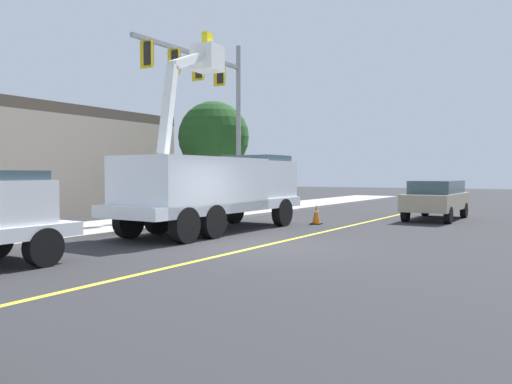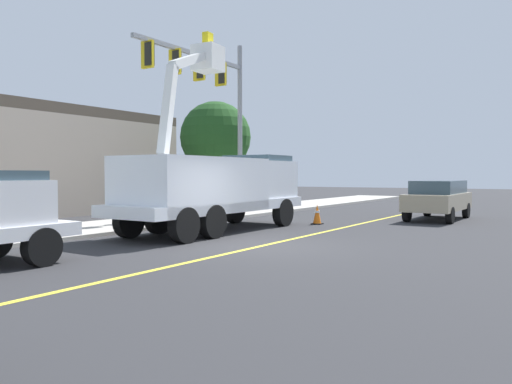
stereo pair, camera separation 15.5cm
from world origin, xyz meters
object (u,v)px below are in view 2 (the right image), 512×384
(passing_minivan, at_px, (438,197))
(traffic_cone_mid_front, at_px, (317,214))
(utility_bucket_truck, at_px, (216,185))
(traffic_signal_mast, at_px, (210,90))

(passing_minivan, relative_size, traffic_cone_mid_front, 6.21)
(utility_bucket_truck, bearing_deg, passing_minivan, -37.42)
(utility_bucket_truck, relative_size, traffic_signal_mast, 1.06)
(traffic_signal_mast, bearing_deg, utility_bucket_truck, -145.07)
(traffic_signal_mast, bearing_deg, traffic_cone_mid_front, -86.89)
(utility_bucket_truck, xyz_separation_m, traffic_cone_mid_front, (3.85, -2.29, -1.21))
(utility_bucket_truck, height_order, passing_minivan, utility_bucket_truck)
(passing_minivan, xyz_separation_m, traffic_cone_mid_front, (-4.31, 3.95, -0.58))
(traffic_cone_mid_front, relative_size, traffic_signal_mast, 0.10)
(utility_bucket_truck, xyz_separation_m, passing_minivan, (8.16, -6.25, -0.63))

